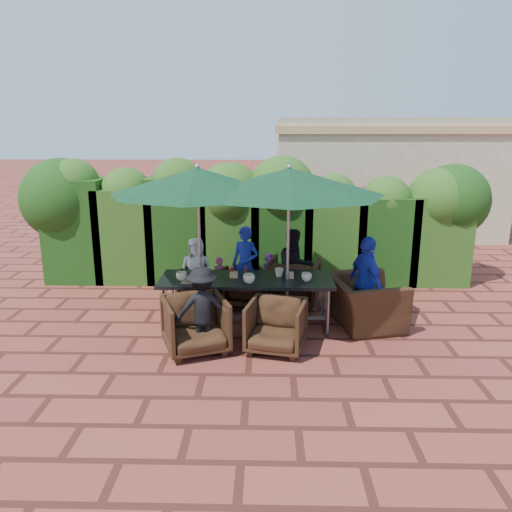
{
  "coord_description": "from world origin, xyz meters",
  "views": [
    {
      "loc": [
        0.23,
        -7.26,
        2.98
      ],
      "look_at": [
        0.05,
        0.4,
        0.99
      ],
      "focal_mm": 35.0,
      "sensor_mm": 36.0,
      "label": 1
    }
  ],
  "objects_px": {
    "umbrella_left": "(198,181)",
    "chair_far_right": "(294,279)",
    "chair_far_left": "(203,283)",
    "dining_table": "(246,283)",
    "umbrella_right": "(289,182)",
    "chair_near_right": "(276,324)",
    "chair_far_mid": "(248,286)",
    "chair_end_right": "(365,294)",
    "chair_near_left": "(195,322)"
  },
  "relations": [
    {
      "from": "chair_far_left",
      "to": "chair_far_mid",
      "type": "height_order",
      "value": "chair_far_left"
    },
    {
      "from": "chair_far_left",
      "to": "chair_near_left",
      "type": "bearing_deg",
      "value": 116.41
    },
    {
      "from": "chair_far_left",
      "to": "umbrella_left",
      "type": "bearing_deg",
      "value": 117.87
    },
    {
      "from": "umbrella_right",
      "to": "chair_far_right",
      "type": "xyz_separation_m",
      "value": [
        0.16,
        1.05,
        -1.78
      ]
    },
    {
      "from": "dining_table",
      "to": "chair_far_left",
      "type": "height_order",
      "value": "dining_table"
    },
    {
      "from": "dining_table",
      "to": "chair_far_right",
      "type": "relative_size",
      "value": 3.05
    },
    {
      "from": "chair_far_right",
      "to": "chair_near_right",
      "type": "distance_m",
      "value": 1.94
    },
    {
      "from": "umbrella_right",
      "to": "chair_near_right",
      "type": "xyz_separation_m",
      "value": [
        -0.18,
        -0.86,
        -1.83
      ]
    },
    {
      "from": "umbrella_right",
      "to": "chair_far_mid",
      "type": "relative_size",
      "value": 4.03
    },
    {
      "from": "chair_far_mid",
      "to": "chair_near_left",
      "type": "xyz_separation_m",
      "value": [
        -0.63,
        -1.83,
        0.07
      ]
    },
    {
      "from": "dining_table",
      "to": "umbrella_left",
      "type": "height_order",
      "value": "umbrella_left"
    },
    {
      "from": "umbrella_left",
      "to": "chair_near_right",
      "type": "relative_size",
      "value": 3.35
    },
    {
      "from": "chair_near_left",
      "to": "chair_near_right",
      "type": "height_order",
      "value": "chair_near_left"
    },
    {
      "from": "chair_far_left",
      "to": "dining_table",
      "type": "bearing_deg",
      "value": 151.41
    },
    {
      "from": "chair_far_left",
      "to": "chair_far_right",
      "type": "distance_m",
      "value": 1.58
    },
    {
      "from": "chair_near_left",
      "to": "chair_far_right",
      "type": "bearing_deg",
      "value": 32.73
    },
    {
      "from": "chair_near_right",
      "to": "chair_near_left",
      "type": "bearing_deg",
      "value": -164.78
    },
    {
      "from": "chair_near_left",
      "to": "dining_table",
      "type": "bearing_deg",
      "value": 34.52
    },
    {
      "from": "umbrella_left",
      "to": "chair_far_right",
      "type": "relative_size",
      "value": 3.01
    },
    {
      "from": "umbrella_left",
      "to": "chair_near_right",
      "type": "distance_m",
      "value": 2.34
    },
    {
      "from": "umbrella_right",
      "to": "chair_end_right",
      "type": "relative_size",
      "value": 2.44
    },
    {
      "from": "chair_far_left",
      "to": "chair_far_mid",
      "type": "xyz_separation_m",
      "value": [
        0.78,
        -0.09,
        -0.01
      ]
    },
    {
      "from": "chair_near_left",
      "to": "chair_near_right",
      "type": "bearing_deg",
      "value": -18.86
    },
    {
      "from": "chair_far_mid",
      "to": "chair_near_right",
      "type": "bearing_deg",
      "value": 120.18
    },
    {
      "from": "chair_far_left",
      "to": "chair_near_left",
      "type": "distance_m",
      "value": 1.93
    },
    {
      "from": "umbrella_left",
      "to": "chair_end_right",
      "type": "xyz_separation_m",
      "value": [
        2.51,
        0.01,
        -1.71
      ]
    },
    {
      "from": "chair_far_mid",
      "to": "chair_near_left",
      "type": "bearing_deg",
      "value": 86.79
    },
    {
      "from": "chair_far_right",
      "to": "chair_end_right",
      "type": "xyz_separation_m",
      "value": [
        1.04,
        -0.99,
        0.07
      ]
    },
    {
      "from": "umbrella_left",
      "to": "chair_far_mid",
      "type": "bearing_deg",
      "value": 52.16
    },
    {
      "from": "dining_table",
      "to": "chair_end_right",
      "type": "height_order",
      "value": "chair_end_right"
    },
    {
      "from": "chair_near_right",
      "to": "chair_far_right",
      "type": "bearing_deg",
      "value": 93.04
    },
    {
      "from": "umbrella_right",
      "to": "umbrella_left",
      "type": "bearing_deg",
      "value": 177.48
    },
    {
      "from": "chair_far_mid",
      "to": "chair_end_right",
      "type": "height_order",
      "value": "chair_end_right"
    },
    {
      "from": "chair_far_right",
      "to": "chair_end_right",
      "type": "distance_m",
      "value": 1.43
    },
    {
      "from": "umbrella_left",
      "to": "chair_end_right",
      "type": "distance_m",
      "value": 3.04
    },
    {
      "from": "chair_far_left",
      "to": "chair_near_left",
      "type": "xyz_separation_m",
      "value": [
        0.15,
        -1.92,
        0.06
      ]
    },
    {
      "from": "umbrella_left",
      "to": "chair_far_left",
      "type": "distance_m",
      "value": 2.1
    },
    {
      "from": "chair_far_mid",
      "to": "chair_far_right",
      "type": "bearing_deg",
      "value": -155.9
    },
    {
      "from": "umbrella_right",
      "to": "chair_far_mid",
      "type": "xyz_separation_m",
      "value": [
        -0.64,
        0.94,
        -1.87
      ]
    },
    {
      "from": "chair_far_right",
      "to": "chair_near_left",
      "type": "xyz_separation_m",
      "value": [
        -1.43,
        -1.95,
        -0.01
      ]
    },
    {
      "from": "dining_table",
      "to": "chair_far_mid",
      "type": "xyz_separation_m",
      "value": [
        -0.02,
        0.88,
        -0.33
      ]
    },
    {
      "from": "umbrella_right",
      "to": "chair_near_left",
      "type": "bearing_deg",
      "value": -144.73
    },
    {
      "from": "umbrella_left",
      "to": "chair_near_right",
      "type": "xyz_separation_m",
      "value": [
        1.14,
        -0.91,
        -1.83
      ]
    },
    {
      "from": "umbrella_left",
      "to": "dining_table",
      "type": "bearing_deg",
      "value": -0.52
    },
    {
      "from": "chair_far_mid",
      "to": "chair_near_right",
      "type": "distance_m",
      "value": 1.85
    },
    {
      "from": "chair_far_right",
      "to": "chair_end_right",
      "type": "height_order",
      "value": "chair_end_right"
    },
    {
      "from": "umbrella_left",
      "to": "chair_near_left",
      "type": "xyz_separation_m",
      "value": [
        0.05,
        -0.96,
        -1.8
      ]
    },
    {
      "from": "chair_far_right",
      "to": "umbrella_right",
      "type": "bearing_deg",
      "value": 93.7
    },
    {
      "from": "chair_far_left",
      "to": "chair_end_right",
      "type": "height_order",
      "value": "chair_end_right"
    },
    {
      "from": "umbrella_right",
      "to": "chair_far_left",
      "type": "bearing_deg",
      "value": 144.18
    }
  ]
}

